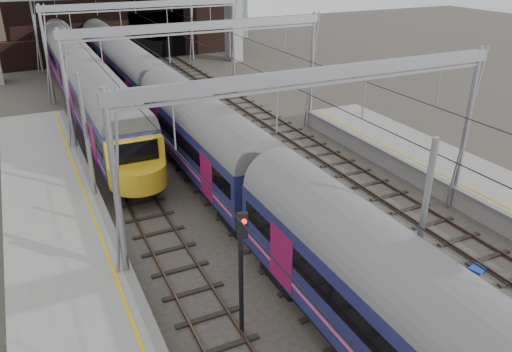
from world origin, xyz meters
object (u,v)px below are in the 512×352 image
signal_near_left (241,260)px  signal_near_centre (342,242)px  train_second (70,59)px  train_main (161,99)px

signal_near_left → signal_near_centre: bearing=5.2°
signal_near_left → train_second: bearing=106.0°
train_main → signal_near_left: size_ratio=13.87×
train_second → train_main: bearing=-76.0°
train_second → signal_near_left: 36.77m
train_second → signal_near_centre: size_ratio=10.78×
train_second → signal_near_centre: train_second is taller
train_second → signal_near_left: size_ratio=10.93×
train_main → train_second: bearing=104.0°
train_main → signal_near_centre: 21.28m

